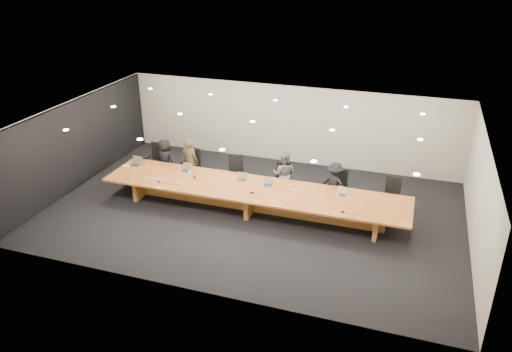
{
  "coord_description": "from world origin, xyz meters",
  "views": [
    {
      "loc": [
        4.24,
        -12.3,
        7.1
      ],
      "look_at": [
        0.0,
        0.3,
        1.0
      ],
      "focal_mm": 35.0,
      "sensor_mm": 36.0,
      "label": 1
    }
  ],
  "objects": [
    {
      "name": "laptop_b",
      "position": [
        -2.37,
        0.42,
        0.88
      ],
      "size": [
        0.37,
        0.3,
        0.26
      ],
      "primitive_type": null,
      "rotation": [
        0.0,
        0.0,
        -0.2
      ],
      "color": "#BEB291",
      "rests_on": "conference_table"
    },
    {
      "name": "person_b",
      "position": [
        -2.58,
        1.23,
        0.76
      ],
      "size": [
        0.58,
        0.41,
        1.52
      ],
      "primitive_type": "imported",
      "rotation": [
        0.0,
        0.0,
        3.06
      ],
      "color": "#3C3320",
      "rests_on": "ground"
    },
    {
      "name": "mic_right",
      "position": [
        2.72,
        -0.62,
        0.77
      ],
      "size": [
        0.16,
        0.16,
        0.03
      ],
      "primitive_type": "cone",
      "rotation": [
        0.0,
        0.0,
        0.4
      ],
      "color": "black",
      "rests_on": "conference_table"
    },
    {
      "name": "laptop_a",
      "position": [
        -4.09,
        0.33,
        0.9
      ],
      "size": [
        0.41,
        0.32,
        0.29
      ],
      "primitive_type": null,
      "rotation": [
        0.0,
        0.0,
        -0.15
      ],
      "color": "#C3AE95",
      "rests_on": "conference_table"
    },
    {
      "name": "person_c",
      "position": [
        0.6,
        1.24,
        0.74
      ],
      "size": [
        0.75,
        0.6,
        1.48
      ],
      "primitive_type": "imported",
      "rotation": [
        0.0,
        0.0,
        3.2
      ],
      "color": "#505052",
      "rests_on": "ground"
    },
    {
      "name": "person_d",
      "position": [
        2.19,
        1.15,
        0.68
      ],
      "size": [
        0.99,
        0.73,
        1.36
      ],
      "primitive_type": "imported",
      "rotation": [
        0.0,
        0.0,
        2.86
      ],
      "color": "black",
      "rests_on": "ground"
    },
    {
      "name": "left_wall_panel",
      "position": [
        -5.94,
        0.0,
        1.37
      ],
      "size": [
        0.08,
        7.84,
        2.74
      ],
      "primitive_type": "cube",
      "color": "black",
      "rests_on": "ground"
    },
    {
      "name": "chair_right",
      "position": [
        2.25,
        1.2,
        0.56
      ],
      "size": [
        0.69,
        0.69,
        1.12
      ],
      "primitive_type": null,
      "rotation": [
        0.0,
        0.0,
        -0.24
      ],
      "color": "black",
      "rests_on": "ground"
    },
    {
      "name": "ground",
      "position": [
        0.0,
        0.0,
        0.0
      ],
      "size": [
        12.0,
        12.0,
        0.0
      ],
      "primitive_type": "plane",
      "color": "black",
      "rests_on": "ground"
    },
    {
      "name": "laptop_d",
      "position": [
        0.39,
        0.27,
        0.87
      ],
      "size": [
        0.34,
        0.29,
        0.23
      ],
      "primitive_type": null,
      "rotation": [
        0.0,
        0.0,
        0.28
      ],
      "color": "#B9A88D",
      "rests_on": "conference_table"
    },
    {
      "name": "chair_far_right",
      "position": [
        3.87,
        1.25,
        0.54
      ],
      "size": [
        0.55,
        0.55,
        1.08
      ],
      "primitive_type": null,
      "rotation": [
        0.0,
        0.0,
        -0.0
      ],
      "color": "black",
      "rests_on": "ground"
    },
    {
      "name": "lime_gadget",
      "position": [
        -4.34,
        0.24,
        0.78
      ],
      "size": [
        0.17,
        0.12,
        0.02
      ],
      "primitive_type": "cube",
      "rotation": [
        0.0,
        0.0,
        -0.27
      ],
      "color": "#6AC033",
      "rests_on": "notepad"
    },
    {
      "name": "laptop_e",
      "position": [
        2.53,
        0.31,
        0.87
      ],
      "size": [
        0.35,
        0.28,
        0.25
      ],
      "primitive_type": null,
      "rotation": [
        0.0,
        0.0,
        -0.2
      ],
      "color": "#C7B598",
      "rests_on": "conference_table"
    },
    {
      "name": "water_bottle",
      "position": [
        -2.03,
        0.03,
        0.86
      ],
      "size": [
        0.07,
        0.07,
        0.23
      ],
      "primitive_type": "cylinder",
      "rotation": [
        0.0,
        0.0,
        -0.03
      ],
      "color": "silver",
      "rests_on": "conference_table"
    },
    {
      "name": "mic_left",
      "position": [
        -2.79,
        -0.49,
        0.76
      ],
      "size": [
        0.13,
        0.13,
        0.03
      ],
      "primitive_type": "cone",
      "rotation": [
        0.0,
        0.0,
        0.18
      ],
      "color": "black",
      "rests_on": "conference_table"
    },
    {
      "name": "laptop_c",
      "position": [
        -0.48,
        0.36,
        0.87
      ],
      "size": [
        0.3,
        0.22,
        0.23
      ],
      "primitive_type": null,
      "rotation": [
        0.0,
        0.0,
        -0.02
      ],
      "color": "tan",
      "rests_on": "conference_table"
    },
    {
      "name": "mic_center",
      "position": [
        0.09,
        -0.31,
        0.77
      ],
      "size": [
        0.16,
        0.16,
        0.03
      ],
      "primitive_type": "cone",
      "rotation": [
        0.0,
        0.0,
        0.43
      ],
      "color": "black",
      "rests_on": "conference_table"
    },
    {
      "name": "person_a",
      "position": [
        -3.46,
        1.16,
        0.71
      ],
      "size": [
        0.78,
        0.6,
        1.43
      ],
      "primitive_type": "imported",
      "rotation": [
        0.0,
        0.0,
        2.92
      ],
      "color": "black",
      "rests_on": "ground"
    },
    {
      "name": "av_box",
      "position": [
        -3.69,
        -0.63,
        0.76
      ],
      "size": [
        0.21,
        0.17,
        0.03
      ],
      "primitive_type": "cube",
      "rotation": [
        0.0,
        0.0,
        -0.22
      ],
      "color": "#BDBCC2",
      "rests_on": "conference_table"
    },
    {
      "name": "amber_mug",
      "position": [
        -1.88,
        0.06,
        0.79
      ],
      "size": [
        0.08,
        0.08,
        0.09
      ],
      "primitive_type": "cylinder",
      "rotation": [
        0.0,
        0.0,
        -0.2
      ],
      "color": "maroon",
      "rests_on": "conference_table"
    },
    {
      "name": "paper_cup_near",
      "position": [
        1.01,
        0.38,
        0.79
      ],
      "size": [
        0.09,
        0.09,
        0.09
      ],
      "primitive_type": "cone",
      "rotation": [
        0.0,
        0.0,
        -0.26
      ],
      "color": "silver",
      "rests_on": "conference_table"
    },
    {
      "name": "chair_far_left",
      "position": [
        -3.93,
        1.3,
        0.58
      ],
      "size": [
        0.62,
        0.62,
        1.16
      ],
      "primitive_type": null,
      "rotation": [
        0.0,
        0.0,
        -0.05
      ],
      "color": "black",
      "rests_on": "ground"
    },
    {
      "name": "chair_mid_right",
      "position": [
        0.54,
        1.22,
        0.54
      ],
      "size": [
        0.57,
        0.57,
        1.08
      ],
      "primitive_type": null,
      "rotation": [
        0.0,
        0.0,
        0.05
      ],
      "color": "black",
      "rests_on": "ground"
    },
    {
      "name": "paper_cup_far",
      "position": [
        2.44,
        0.19,
        0.79
      ],
      "size": [
        0.08,
        0.08,
        0.09
      ],
      "primitive_type": "cone",
      "rotation": [
        0.0,
        0.0,
        -0.05
      ],
      "color": "beige",
      "rests_on": "conference_table"
    },
    {
      "name": "chair_left",
      "position": [
        -2.62,
        1.31,
        0.57
      ],
      "size": [
        0.68,
        0.68,
        1.14
      ],
      "primitive_type": null,
      "rotation": [
        0.0,
        0.0,
        -0.19
      ],
      "color": "black",
      "rests_on": "ground"
    },
    {
      "name": "back_wall",
      "position": [
        0.0,
        4.0,
        1.4
      ],
      "size": [
        12.0,
        0.02,
        2.8
      ],
      "primitive_type": "cube",
      "color": "silver",
      "rests_on": "ground"
    },
    {
      "name": "conference_table",
      "position": [
        0.0,
        0.0,
        0.52
      ],
      "size": [
        9.0,
        1.8,
        0.75
      ],
      "color": "brown",
      "rests_on": "ground"
    },
    {
      "name": "chair_mid_left",
      "position": [
        -1.01,
        1.26,
        0.56
      ],
      "size": [
        0.7,
        0.7,
        1.11
      ],
      "primitive_type": null,
      "rotation": [
        0.0,
        0.0,
        0.28
      ],
      "color": "black",
      "rests_on": "ground"
    },
    {
      "name": "notepad",
      "position": [
        -4.35,
        0.23,
        0.76
      ],
      "size": [
        0.28,
        0.25,
        0.01
      ],
      "primitive_type": "cube",
      "rotation": [
        0.0,
        0.0,
        0.38
      ],
      "color": "silver",
      "rests_on": "conference_table"
    }
  ]
}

